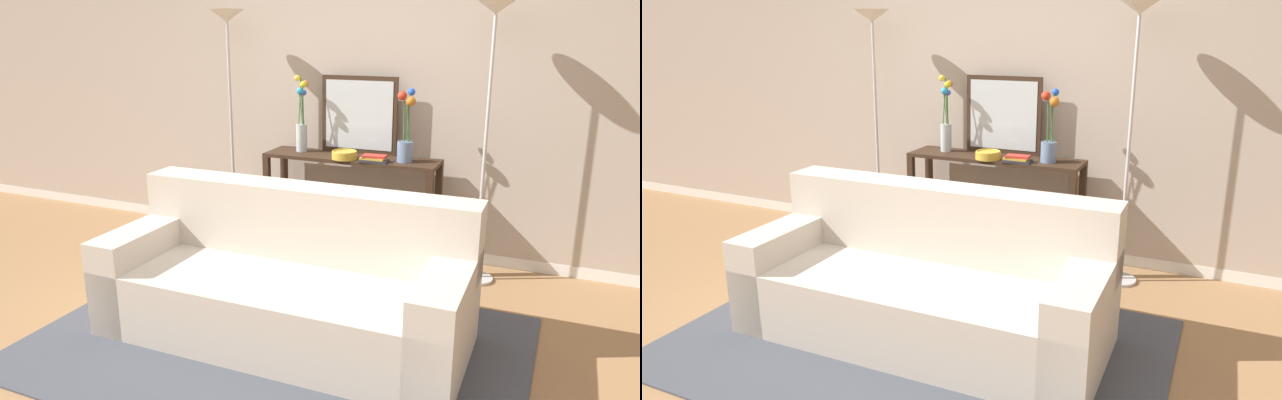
{
  "view_description": "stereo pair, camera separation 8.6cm",
  "coord_description": "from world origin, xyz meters",
  "views": [
    {
      "loc": [
        1.55,
        -2.51,
        1.8
      ],
      "look_at": [
        -0.0,
        1.04,
        0.68
      ],
      "focal_mm": 32.9,
      "sensor_mm": 36.0,
      "label": 1
    },
    {
      "loc": [
        1.63,
        -2.48,
        1.8
      ],
      "look_at": [
        -0.0,
        1.04,
        0.68
      ],
      "focal_mm": 32.9,
      "sensor_mm": 36.0,
      "label": 2
    }
  ],
  "objects": [
    {
      "name": "floor_lamp_left",
      "position": [
        -1.1,
        1.68,
        1.54
      ],
      "size": [
        0.28,
        0.28,
        1.96
      ],
      "color": "silver",
      "rests_on": "ground"
    },
    {
      "name": "area_rug",
      "position": [
        0.06,
        0.23,
        0.01
      ],
      "size": [
        2.86,
        1.93,
        0.01
      ],
      "color": "#474C56",
      "rests_on": "ground"
    },
    {
      "name": "couch",
      "position": [
        0.06,
        0.39,
        0.31
      ],
      "size": [
        2.19,
        0.91,
        0.88
      ],
      "color": "beige",
      "rests_on": "ground"
    },
    {
      "name": "back_wall",
      "position": [
        0.0,
        2.08,
        1.4
      ],
      "size": [
        12.0,
        0.15,
        2.8
      ],
      "color": "white",
      "rests_on": "ground"
    },
    {
      "name": "ground_plane",
      "position": [
        0.0,
        0.0,
        -0.01
      ],
      "size": [
        16.0,
        16.0,
        0.02
      ],
      "primitive_type": "cube",
      "color": "#9E754C"
    },
    {
      "name": "floor_lamp_right",
      "position": [
        0.99,
        1.68,
        1.57
      ],
      "size": [
        0.28,
        0.28,
        2.0
      ],
      "color": "silver",
      "rests_on": "ground"
    },
    {
      "name": "book_row_under_console",
      "position": [
        -0.43,
        1.74,
        0.06
      ],
      "size": [
        0.41,
        0.17,
        0.13
      ],
      "color": "navy",
      "rests_on": "ground"
    },
    {
      "name": "book_stack",
      "position": [
        0.18,
        1.63,
        0.87
      ],
      "size": [
        0.22,
        0.14,
        0.05
      ],
      "color": "#2D2D33",
      "rests_on": "console_table"
    },
    {
      "name": "vase_tall_flowers",
      "position": [
        -0.49,
        1.77,
        1.07
      ],
      "size": [
        0.12,
        0.11,
        0.61
      ],
      "color": "silver",
      "rests_on": "console_table"
    },
    {
      "name": "console_table",
      "position": [
        -0.05,
        1.74,
        0.58
      ],
      "size": [
        1.4,
        0.36,
        0.84
      ],
      "color": "#382619",
      "rests_on": "ground"
    },
    {
      "name": "fruit_bowl",
      "position": [
        -0.06,
        1.63,
        0.88
      ],
      "size": [
        0.2,
        0.2,
        0.06
      ],
      "color": "gold",
      "rests_on": "console_table"
    },
    {
      "name": "wall_mirror",
      "position": [
        -0.04,
        1.89,
        1.15
      ],
      "size": [
        0.63,
        0.02,
        0.61
      ],
      "color": "#382619",
      "rests_on": "console_table"
    },
    {
      "name": "vase_short_flowers",
      "position": [
        0.4,
        1.72,
        1.06
      ],
      "size": [
        0.14,
        0.12,
        0.55
      ],
      "color": "#6B84AD",
      "rests_on": "console_table"
    }
  ]
}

